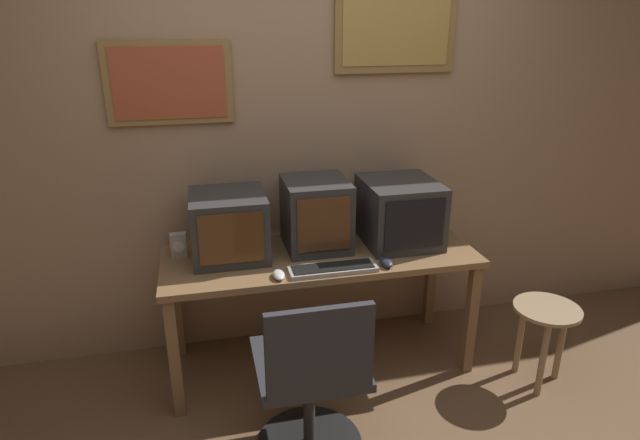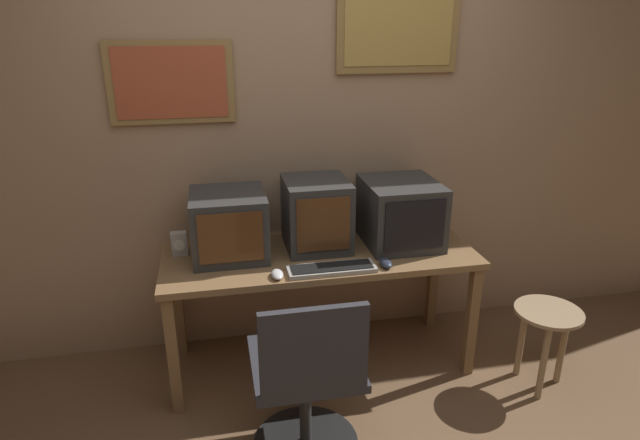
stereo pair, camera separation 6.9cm
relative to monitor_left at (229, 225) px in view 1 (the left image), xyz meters
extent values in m
cube|color=tan|center=(0.49, 0.32, 0.41)|extent=(8.00, 0.05, 2.60)
cube|color=olive|center=(1.01, 0.28, 1.05)|extent=(0.71, 0.02, 0.59)
cube|color=#B79347|center=(1.01, 0.26, 1.05)|extent=(0.63, 0.01, 0.51)
cube|color=olive|center=(-0.25, 0.28, 0.72)|extent=(0.66, 0.02, 0.43)
cube|color=#AD4C2D|center=(-0.25, 0.26, 0.72)|extent=(0.58, 0.01, 0.37)
cube|color=olive|center=(0.49, -0.08, -0.19)|extent=(1.72, 0.64, 0.04)
cube|color=olive|center=(-0.33, -0.35, -0.55)|extent=(0.06, 0.06, 0.68)
cube|color=olive|center=(1.30, -0.35, -0.55)|extent=(0.06, 0.06, 0.68)
cube|color=olive|center=(-0.33, 0.19, -0.55)|extent=(0.06, 0.06, 0.68)
cube|color=olive|center=(1.30, 0.19, -0.55)|extent=(0.06, 0.06, 0.68)
cube|color=#333333|center=(0.00, 0.00, 0.00)|extent=(0.40, 0.41, 0.35)
cube|color=#563319|center=(0.00, -0.21, 0.01)|extent=(0.33, 0.01, 0.27)
cube|color=#333333|center=(0.48, 0.02, 0.02)|extent=(0.35, 0.38, 0.39)
cube|color=#563319|center=(0.48, -0.17, 0.03)|extent=(0.29, 0.01, 0.30)
cube|color=#333333|center=(0.97, -0.02, 0.01)|extent=(0.41, 0.45, 0.36)
cube|color=black|center=(0.97, -0.25, 0.01)|extent=(0.34, 0.01, 0.28)
cube|color=#A8A399|center=(0.50, -0.32, -0.16)|extent=(0.46, 0.14, 0.02)
cube|color=black|center=(0.50, -0.32, -0.15)|extent=(0.42, 0.11, 0.00)
ellipsoid|color=#282D3D|center=(0.79, -0.32, -0.16)|extent=(0.06, 0.11, 0.04)
ellipsoid|color=silver|center=(0.22, -0.33, -0.16)|extent=(0.06, 0.11, 0.03)
cube|color=#B7B2AD|center=(-0.27, 0.05, -0.11)|extent=(0.09, 0.05, 0.13)
cylinder|color=white|center=(-0.27, 0.02, -0.11)|extent=(0.06, 0.00, 0.06)
cylinder|color=#282828|center=(0.28, -0.73, -0.65)|extent=(0.06, 0.06, 0.43)
cube|color=#2D2D33|center=(0.28, -0.73, -0.41)|extent=(0.48, 0.48, 0.04)
cube|color=#2D2D33|center=(0.28, -0.96, -0.20)|extent=(0.44, 0.04, 0.39)
cylinder|color=#9E7F5B|center=(1.64, -0.54, -0.43)|extent=(0.36, 0.36, 0.02)
cylinder|color=#9E7F5B|center=(1.77, -0.54, -0.66)|extent=(0.04, 0.04, 0.45)
cylinder|color=#9E7F5B|center=(1.58, -0.43, -0.66)|extent=(0.04, 0.04, 0.45)
cylinder|color=#9E7F5B|center=(1.58, -0.65, -0.66)|extent=(0.04, 0.04, 0.45)
camera|label=1|loc=(-0.13, -2.72, 1.05)|focal=30.00mm
camera|label=2|loc=(-0.06, -2.73, 1.05)|focal=30.00mm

